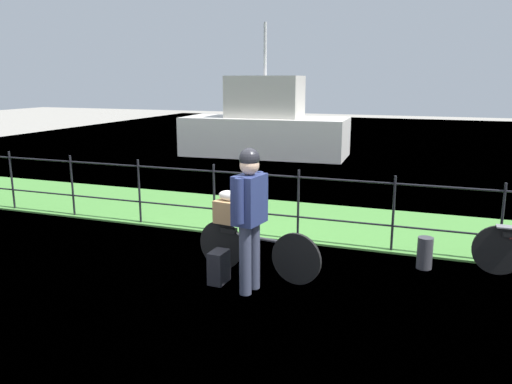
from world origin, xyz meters
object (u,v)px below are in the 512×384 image
object	(u,v)px
backpack_on_paving	(219,267)
mooring_bollard	(425,253)
bicycle_main	(256,250)
wooden_crate	(229,212)
terrier_dog	(230,195)
cyclist_person	(250,208)
moored_boat_near	(265,127)

from	to	relation	value
backpack_on_paving	mooring_bollard	size ratio (longest dim) A/B	0.95
bicycle_main	wooden_crate	bearing A→B (deg)	170.93
terrier_dog	backpack_on_paving	distance (m)	0.91
bicycle_main	terrier_dog	world-z (taller)	terrier_dog
cyclist_person	moored_boat_near	distance (m)	10.65
moored_boat_near	terrier_dog	bearing A→B (deg)	-73.31
wooden_crate	mooring_bollard	bearing A→B (deg)	21.30
bicycle_main	terrier_dog	distance (m)	0.76
wooden_crate	terrier_dog	world-z (taller)	terrier_dog
terrier_dog	mooring_bollard	bearing A→B (deg)	21.59
mooring_bollard	cyclist_person	bearing A→B (deg)	-142.26
terrier_dog	backpack_on_paving	world-z (taller)	terrier_dog
wooden_crate	backpack_on_paving	bearing A→B (deg)	-83.79
cyclist_person	moored_boat_near	bearing A→B (deg)	108.25
mooring_bollard	moored_boat_near	xyz separation A→B (m)	(-5.22, 8.66, 0.71)
terrier_dog	mooring_bollard	world-z (taller)	terrier_dog
mooring_bollard	backpack_on_paving	bearing A→B (deg)	-149.65
moored_boat_near	cyclist_person	bearing A→B (deg)	-71.75
terrier_dog	moored_boat_near	bearing A→B (deg)	106.69
bicycle_main	mooring_bollard	xyz separation A→B (m)	(1.98, 0.99, -0.13)
backpack_on_paving	moored_boat_near	size ratio (longest dim) A/B	0.08
wooden_crate	moored_boat_near	xyz separation A→B (m)	(-2.85, 9.58, 0.14)
terrier_dog	mooring_bollard	distance (m)	2.64
terrier_dog	cyclist_person	size ratio (longest dim) A/B	0.19
moored_boat_near	wooden_crate	bearing A→B (deg)	-73.44
bicycle_main	mooring_bollard	size ratio (longest dim) A/B	4.02
terrier_dog	cyclist_person	bearing A→B (deg)	-48.90
mooring_bollard	terrier_dog	bearing A→B (deg)	-158.41
wooden_crate	terrier_dog	distance (m)	0.22
bicycle_main	terrier_dog	xyz separation A→B (m)	(-0.36, 0.06, 0.66)
terrier_dog	backpack_on_paving	size ratio (longest dim) A/B	0.81
wooden_crate	terrier_dog	size ratio (longest dim) A/B	1.03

